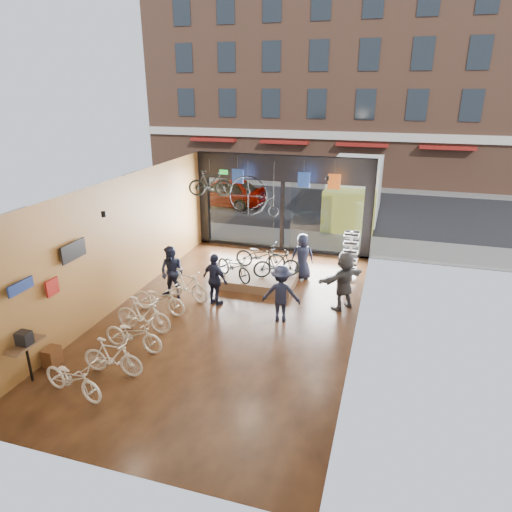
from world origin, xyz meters
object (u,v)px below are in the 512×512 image
at_px(customer_3, 281,294).
at_px(customer_4, 302,257).
at_px(street_car, 223,192).
at_px(customer_1, 172,272).
at_px(display_platform, 260,279).
at_px(display_bike_right, 260,255).
at_px(floor_bike_3, 143,315).
at_px(customer_2, 215,280).
at_px(hung_bike, 210,183).
at_px(penny_farthing, 256,198).
at_px(box_truck, 354,193).
at_px(floor_bike_4, 159,299).
at_px(floor_bike_0, 73,378).
at_px(floor_bike_5, 187,285).
at_px(floor_bike_2, 133,334).
at_px(display_bike_mid, 276,264).
at_px(customer_5, 344,280).
at_px(sunglasses_rack, 350,256).
at_px(display_bike_left, 234,266).
at_px(floor_bike_1, 113,357).

distance_m(customer_3, customer_4, 3.13).
distance_m(street_car, customer_1, 11.67).
bearing_deg(display_platform, display_bike_right, 105.79).
relative_size(street_car, display_bike_right, 2.61).
xyz_separation_m(floor_bike_3, display_platform, (2.13, 3.96, -0.34)).
bearing_deg(customer_2, customer_3, -166.99).
relative_size(customer_3, customer_4, 1.04).
bearing_deg(hung_bike, display_platform, -140.58).
distance_m(customer_1, penny_farthing, 4.31).
relative_size(floor_bike_3, penny_farthing, 0.91).
distance_m(box_truck, floor_bike_4, 12.31).
bearing_deg(floor_bike_0, box_truck, -4.77).
relative_size(floor_bike_4, customer_2, 1.05).
relative_size(floor_bike_0, floor_bike_5, 1.00).
relative_size(floor_bike_2, customer_3, 0.98).
distance_m(floor_bike_4, display_bike_mid, 4.01).
bearing_deg(display_bike_mid, floor_bike_4, 111.97).
relative_size(customer_1, customer_3, 1.00).
bearing_deg(display_platform, floor_bike_0, -107.52).
xyz_separation_m(floor_bike_4, customer_2, (1.37, 0.97, 0.37)).
xyz_separation_m(customer_5, sunglasses_rack, (-0.05, 2.24, -0.04)).
bearing_deg(floor_bike_4, display_bike_mid, -37.39).
distance_m(floor_bike_5, sunglasses_rack, 5.58).
height_order(floor_bike_5, customer_2, customer_2).
bearing_deg(floor_bike_2, penny_farthing, -6.57).
bearing_deg(customer_1, penny_farthing, 72.23).
height_order(floor_bike_4, customer_5, customer_5).
relative_size(display_bike_left, customer_5, 0.93).
bearing_deg(customer_5, floor_bike_1, -2.89).
bearing_deg(floor_bike_4, customer_5, -63.41).
relative_size(floor_bike_1, sunglasses_rack, 0.87).
distance_m(display_platform, customer_4, 1.64).
bearing_deg(sunglasses_rack, floor_bike_1, -122.46).
bearing_deg(customer_3, customer_1, -14.64).
bearing_deg(display_bike_mid, street_car, 5.76).
relative_size(display_bike_mid, customer_4, 0.96).
distance_m(floor_bike_5, customer_1, 0.59).
height_order(floor_bike_5, hung_bike, hung_bike).
distance_m(customer_1, customer_2, 1.47).
height_order(box_truck, display_bike_mid, box_truck).
bearing_deg(customer_3, hung_bike, -54.32).
height_order(floor_bike_2, hung_bike, hung_bike).
relative_size(penny_farthing, hung_bike, 1.15).
distance_m(street_car, customer_2, 12.17).
relative_size(floor_bike_3, display_platform, 0.69).
height_order(floor_bike_0, customer_5, customer_5).
height_order(floor_bike_3, floor_bike_4, floor_bike_3).
bearing_deg(display_bike_mid, penny_farthing, 10.58).
relative_size(customer_1, penny_farthing, 0.93).
bearing_deg(street_car, customer_4, 35.18).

